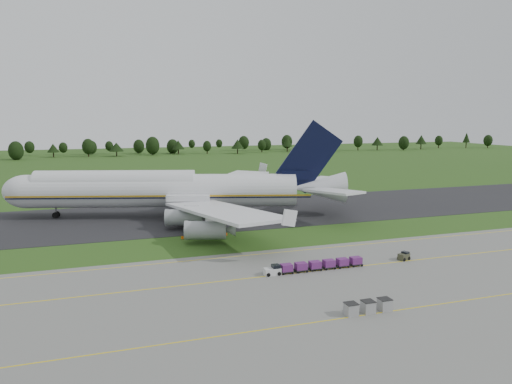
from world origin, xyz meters
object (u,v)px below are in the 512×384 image
object	(u,v)px
aircraft	(169,190)
utility_cart	(404,257)
edge_markers	(204,236)
uld_row	(368,307)
baggage_train	(313,266)

from	to	relation	value
aircraft	utility_cart	size ratio (longest dim) A/B	36.48
edge_markers	utility_cart	bearing A→B (deg)	-43.18
aircraft	edge_markers	distance (m)	24.12
uld_row	edge_markers	world-z (taller)	uld_row
baggage_train	edge_markers	distance (m)	29.46
utility_cart	uld_row	world-z (taller)	uld_row
baggage_train	uld_row	world-z (taller)	uld_row
aircraft	baggage_train	xyz separation A→B (m)	(14.88, -50.16, -5.83)
uld_row	edge_markers	size ratio (longest dim) A/B	0.67
baggage_train	utility_cart	distance (m)	17.17
aircraft	edge_markers	size ratio (longest dim) A/B	8.76
baggage_train	aircraft	bearing A→B (deg)	106.53
baggage_train	utility_cart	bearing A→B (deg)	1.23
aircraft	edge_markers	world-z (taller)	aircraft
utility_cart	edge_markers	distance (m)	39.16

